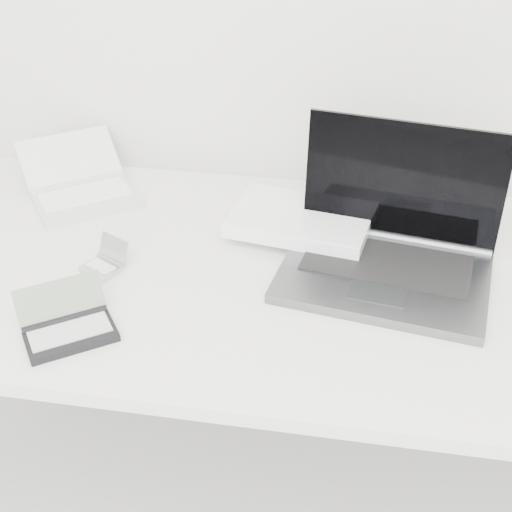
% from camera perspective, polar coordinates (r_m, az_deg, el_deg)
% --- Properties ---
extents(desk, '(1.60, 0.80, 0.73)m').
position_cam_1_polar(desk, '(1.49, 1.39, -2.64)').
color(desk, white).
rests_on(desk, ground).
extents(laptop_large, '(0.57, 0.44, 0.28)m').
position_cam_1_polar(laptop_large, '(1.50, 8.20, 1.36)').
color(laptop_large, '#575A5C').
rests_on(laptop_large, desk).
extents(netbook_open_white, '(0.35, 0.37, 0.10)m').
position_cam_1_polar(netbook_open_white, '(1.77, -13.77, 5.32)').
color(netbook_open_white, silver).
rests_on(netbook_open_white, desk).
extents(pda_silver, '(0.10, 0.10, 0.06)m').
position_cam_1_polar(pda_silver, '(1.50, -11.98, -0.58)').
color(pda_silver, silver).
rests_on(pda_silver, desk).
extents(palmtop_charcoal, '(0.20, 0.19, 0.08)m').
position_cam_1_polar(palmtop_charcoal, '(1.34, -14.81, -5.49)').
color(palmtop_charcoal, black).
rests_on(palmtop_charcoal, desk).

